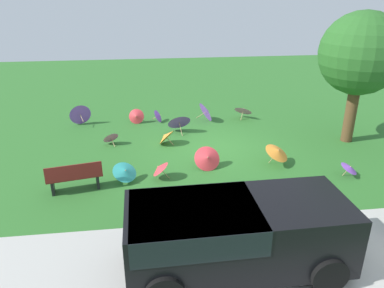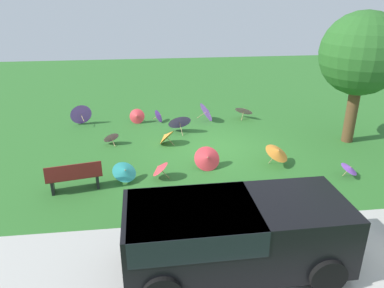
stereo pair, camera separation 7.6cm
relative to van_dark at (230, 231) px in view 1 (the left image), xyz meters
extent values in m
plane|color=#2D6B28|center=(-0.82, -6.39, -0.91)|extent=(40.00, 40.00, 0.00)
cube|color=#B2AFA8|center=(-0.82, 0.20, -0.91)|extent=(40.00, 3.77, 0.01)
cube|color=black|center=(-0.17, 0.00, -0.06)|extent=(4.63, 1.97, 1.35)
cube|color=black|center=(0.75, 0.01, 0.34)|extent=(2.60, 1.96, 0.55)
cylinder|color=black|center=(1.46, -0.93, -0.53)|extent=(0.76, 0.23, 0.76)
cylinder|color=black|center=(-1.79, 0.92, -0.53)|extent=(0.76, 0.23, 0.76)
cylinder|color=black|center=(-1.76, -0.98, -0.53)|extent=(0.76, 0.23, 0.76)
cube|color=maroon|center=(3.79, -3.84, -0.46)|extent=(1.66, 0.75, 0.05)
cube|color=maroon|center=(3.75, -3.64, -0.24)|extent=(1.59, 0.42, 0.45)
cube|color=black|center=(4.42, -3.72, -0.69)|extent=(0.16, 0.41, 0.45)
cube|color=black|center=(3.16, -3.96, -0.69)|extent=(0.16, 0.41, 0.45)
cylinder|color=brown|center=(-6.22, -6.46, 0.34)|extent=(0.43, 0.43, 2.50)
sphere|color=#286023|center=(-6.22, -6.46, 2.49)|extent=(3.01, 3.01, 3.01)
cylinder|color=tan|center=(4.38, -9.50, -0.53)|extent=(0.22, 0.55, 0.16)
cone|color=purple|center=(4.51, -9.86, -0.44)|extent=(1.01, 0.69, 0.95)
sphere|color=tan|center=(4.54, -9.94, -0.42)|extent=(0.05, 0.05, 0.04)
cylinder|color=tan|center=(1.10, -4.19, -0.74)|extent=(0.29, 0.07, 0.34)
cone|color=#D8383F|center=(1.28, -4.21, -0.53)|extent=(0.63, 0.68, 0.49)
sphere|color=tan|center=(1.32, -4.22, -0.48)|extent=(0.06, 0.04, 0.05)
cylinder|color=tan|center=(0.22, -8.01, -0.69)|extent=(0.11, 0.48, 0.44)
cone|color=purple|center=(0.27, -8.29, -0.43)|extent=(1.07, 0.91, 0.80)
sphere|color=tan|center=(0.28, -8.34, -0.38)|extent=(0.04, 0.06, 0.05)
cylinder|color=tan|center=(0.73, -6.92, -0.77)|extent=(0.29, 0.18, 0.29)
cone|color=orange|center=(0.91, -7.02, -0.58)|extent=(0.89, 0.94, 0.65)
sphere|color=tan|center=(0.96, -7.05, -0.54)|extent=(0.06, 0.06, 0.05)
cylinder|color=tan|center=(-2.76, -9.50, -0.72)|extent=(0.18, 0.25, 0.38)
cone|color=pink|center=(-2.85, -9.64, -0.49)|extent=(1.08, 1.06, 0.58)
sphere|color=tan|center=(-2.88, -9.67, -0.44)|extent=(0.06, 0.06, 0.05)
cylinder|color=tan|center=(-2.61, -4.77, -0.69)|extent=(0.20, 0.20, 0.45)
cone|color=orange|center=(-2.72, -4.66, -0.41)|extent=(1.16, 1.16, 0.53)
sphere|color=tan|center=(-2.74, -4.64, -0.34)|extent=(0.06, 0.06, 0.05)
cylinder|color=tan|center=(2.01, -9.81, -0.66)|extent=(0.07, 0.35, 0.14)
cone|color=#D8383F|center=(2.04, -9.58, -0.57)|extent=(0.71, 0.43, 0.67)
sphere|color=tan|center=(2.05, -9.52, -0.55)|extent=(0.04, 0.05, 0.05)
cylinder|color=tan|center=(-0.85, -9.45, -0.60)|extent=(0.45, 0.15, 0.24)
cone|color=purple|center=(-1.13, -9.54, -0.46)|extent=(0.78, 1.05, 0.91)
sphere|color=tan|center=(-1.19, -9.55, -0.42)|extent=(0.06, 0.05, 0.05)
cylinder|color=tan|center=(-4.64, -3.62, -0.77)|extent=(0.16, 0.10, 0.28)
cone|color=purple|center=(-4.72, -3.57, -0.59)|extent=(0.76, 0.77, 0.35)
sphere|color=tan|center=(-4.74, -3.56, -0.55)|extent=(0.06, 0.06, 0.05)
cylinder|color=tan|center=(2.92, -7.12, -0.77)|extent=(0.18, 0.30, 0.28)
cone|color=pink|center=(3.01, -7.29, -0.61)|extent=(0.75, 0.69, 0.52)
sphere|color=tan|center=(3.03, -7.32, -0.58)|extent=(0.06, 0.06, 0.05)
cylinder|color=tan|center=(-0.32, -4.98, -0.73)|extent=(0.05, 0.38, 0.32)
cone|color=#D8383F|center=(-0.34, -4.74, -0.53)|extent=(0.90, 0.74, 0.77)
sphere|color=tan|center=(-0.35, -4.67, -0.47)|extent=(0.04, 0.05, 0.05)
cylinder|color=tan|center=(1.21, -9.74, -0.72)|extent=(0.28, 0.11, 0.17)
cone|color=purple|center=(1.03, -9.68, -0.62)|extent=(0.54, 0.68, 0.58)
sphere|color=tan|center=(0.97, -9.67, -0.59)|extent=(0.06, 0.05, 0.05)
cylinder|color=tan|center=(2.41, -4.25, -0.75)|extent=(0.15, 0.22, 0.33)
cone|color=teal|center=(2.34, -4.13, -0.54)|extent=(0.99, 0.97, 0.52)
sphere|color=tan|center=(2.32, -4.10, -0.49)|extent=(0.06, 0.06, 0.05)
camera|label=1|loc=(1.61, 6.20, 4.62)|focal=34.56mm
camera|label=2|loc=(1.53, 6.21, 4.62)|focal=34.56mm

